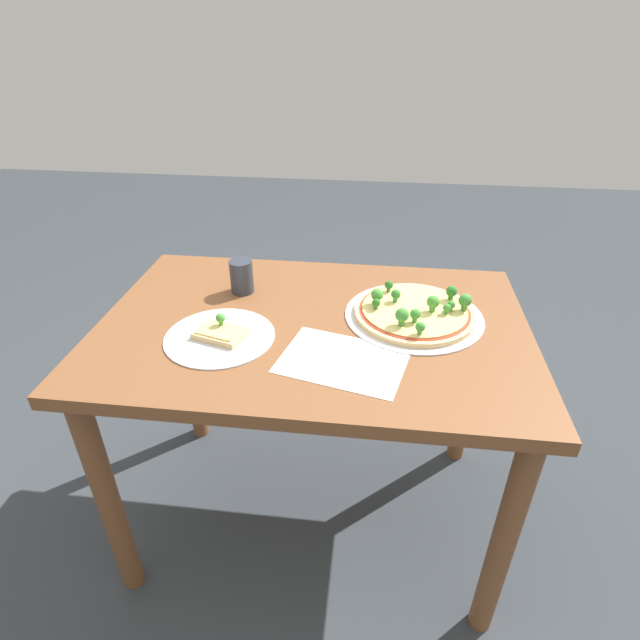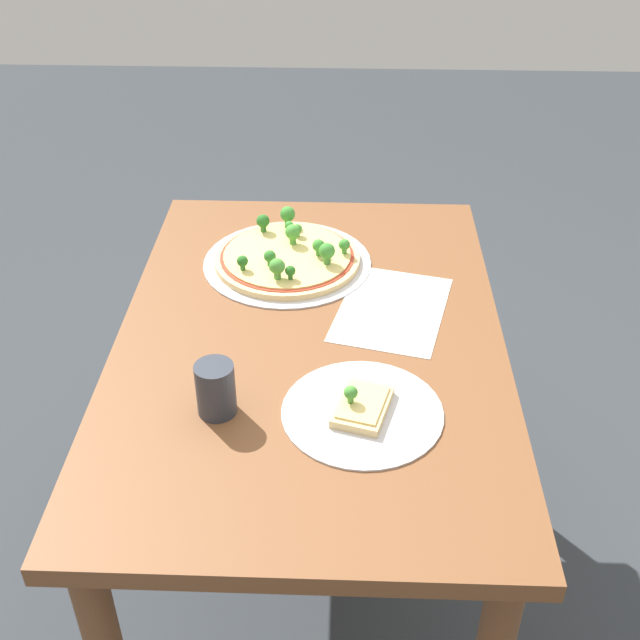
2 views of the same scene
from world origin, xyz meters
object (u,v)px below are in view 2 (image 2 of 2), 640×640
(pizza_tray_whole, at_px, (288,257))
(dining_table, at_px, (311,380))
(pizza_tray_slice, at_px, (362,409))
(drinking_cup, at_px, (216,389))

(pizza_tray_whole, bearing_deg, dining_table, -167.05)
(dining_table, bearing_deg, pizza_tray_whole, 12.95)
(pizza_tray_whole, height_order, pizza_tray_slice, pizza_tray_whole)
(dining_table, distance_m, drinking_cup, 0.32)
(pizza_tray_slice, height_order, drinking_cup, drinking_cup)
(drinking_cup, bearing_deg, pizza_tray_whole, -9.92)
(pizza_tray_slice, bearing_deg, dining_table, 23.94)
(pizza_tray_whole, relative_size, pizza_tray_slice, 1.33)
(drinking_cup, bearing_deg, dining_table, -33.02)
(pizza_tray_slice, bearing_deg, pizza_tray_whole, 18.12)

